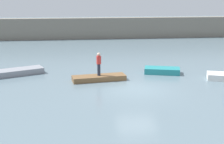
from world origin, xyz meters
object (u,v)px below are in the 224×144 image
(rowboat_teal, at_px, (162,71))
(person_red_shirt, at_px, (99,63))
(rowboat_brown, at_px, (99,78))
(rowboat_grey, at_px, (16,72))

(rowboat_teal, distance_m, person_red_shirt, 5.18)
(person_red_shirt, bearing_deg, rowboat_brown, 0.00)
(rowboat_grey, relative_size, rowboat_teal, 1.49)
(rowboat_grey, bearing_deg, person_red_shirt, -43.33)
(rowboat_brown, bearing_deg, person_red_shirt, 0.00)
(rowboat_brown, height_order, rowboat_teal, rowboat_teal)
(rowboat_teal, bearing_deg, rowboat_brown, -148.29)
(rowboat_brown, distance_m, person_red_shirt, 1.07)
(rowboat_teal, bearing_deg, person_red_shirt, -148.29)
(rowboat_brown, xyz_separation_m, person_red_shirt, (0.00, 0.00, 1.07))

